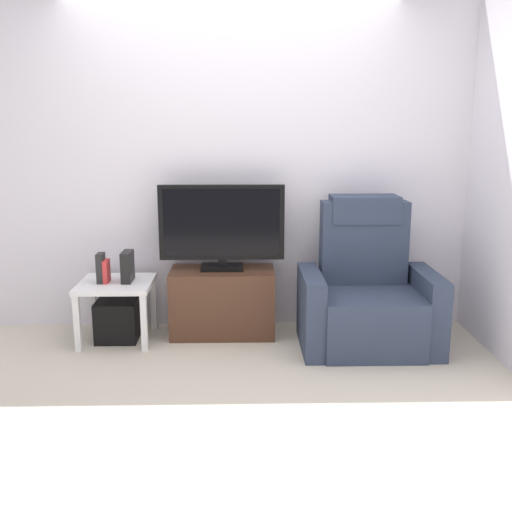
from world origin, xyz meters
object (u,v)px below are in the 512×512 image
at_px(side_table, 116,291).
at_px(subwoofer_box, 118,320).
at_px(book_middle, 106,271).
at_px(game_console, 127,266).
at_px(recliner_armchair, 367,295).
at_px(book_leftmost, 101,268).
at_px(tv_stand, 223,302).
at_px(television, 222,225).

bearing_deg(side_table, subwoofer_box, 116.57).
distance_m(book_middle, game_console, 0.16).
height_order(book_middle, game_console, game_console).
height_order(recliner_armchair, subwoofer_box, recliner_armchair).
height_order(side_table, book_leftmost, book_leftmost).
bearing_deg(side_table, tv_stand, 7.45).
distance_m(side_table, subwoofer_box, 0.23).
xyz_separation_m(television, book_leftmost, (-0.89, -0.14, -0.29)).
distance_m(television, recliner_armchair, 1.20).
height_order(subwoofer_box, game_console, game_console).
xyz_separation_m(television, recliner_armchair, (1.07, -0.26, -0.48)).
xyz_separation_m(recliner_armchair, subwoofer_box, (-1.86, 0.14, -0.22)).
bearing_deg(subwoofer_box, recliner_armchair, -4.17).
relative_size(tv_stand, book_middle, 4.67).
height_order(television, book_leftmost, television).
xyz_separation_m(tv_stand, subwoofer_box, (-0.79, -0.10, -0.10)).
xyz_separation_m(subwoofer_box, game_console, (0.09, 0.01, 0.41)).
relative_size(book_middle, game_console, 0.75).
bearing_deg(book_middle, side_table, 18.45).
relative_size(recliner_armchair, book_middle, 6.35).
xyz_separation_m(recliner_armchair, game_console, (-1.77, 0.15, 0.19)).
bearing_deg(recliner_armchair, side_table, 167.57).
bearing_deg(tv_stand, book_leftmost, -172.11).
relative_size(tv_stand, recliner_armchair, 0.73).
distance_m(tv_stand, side_table, 0.81).
bearing_deg(tv_stand, game_console, -172.41).
bearing_deg(subwoofer_box, book_leftmost, -168.69).
relative_size(subwoofer_box, book_middle, 1.80).
bearing_deg(television, book_middle, -170.50).
height_order(television, subwoofer_box, television).
height_order(television, book_middle, television).
bearing_deg(book_leftmost, game_console, 8.97).
height_order(tv_stand, book_middle, book_middle).
xyz_separation_m(television, side_table, (-0.79, -0.12, -0.47)).
xyz_separation_m(book_leftmost, game_console, (0.19, 0.03, 0.00)).
height_order(television, game_console, television).
bearing_deg(recliner_armchair, book_leftmost, 168.36).
distance_m(television, book_middle, 0.92).
relative_size(recliner_armchair, side_table, 2.00).
distance_m(tv_stand, subwoofer_box, 0.80).
bearing_deg(side_table, game_console, 6.34).
xyz_separation_m(side_table, subwoofer_box, (-0.00, 0.00, -0.23)).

